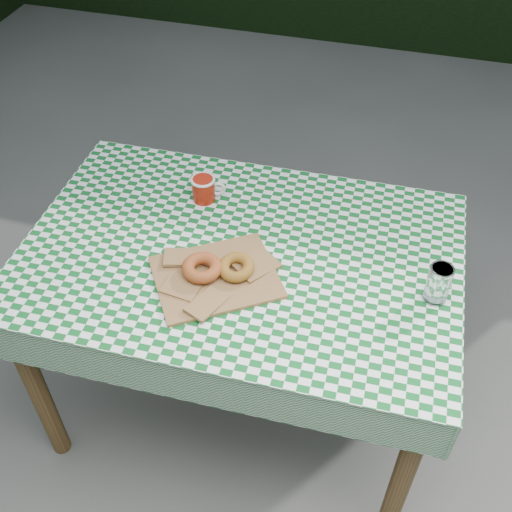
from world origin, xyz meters
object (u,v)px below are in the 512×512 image
Objects in this scene: paper_bag at (216,276)px; coffee_mug at (203,189)px; table at (242,334)px; drinking_glass at (438,284)px.

coffee_mug is (-0.14, 0.32, 0.03)m from paper_bag.
table is 8.71× the size of coffee_mug.
paper_bag is at bearing -84.04° from coffee_mug.
table is 0.41m from paper_bag.
table is 10.93× the size of drinking_glass.
coffee_mug is at bearing 162.45° from drinking_glass.
drinking_glass is at bearing -35.95° from coffee_mug.
coffee_mug is at bearing 114.36° from paper_bag.
table is at bearing -66.62° from coffee_mug.
coffee_mug reaches higher than table.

